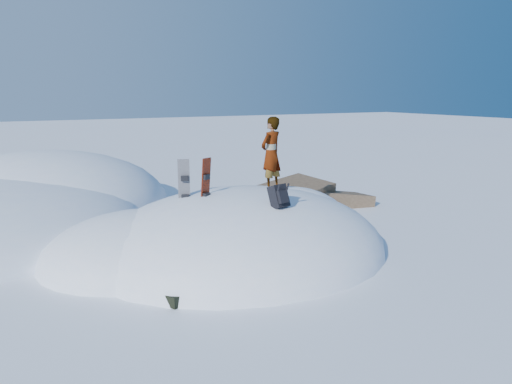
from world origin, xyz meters
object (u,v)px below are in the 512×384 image
snowboard_dark (184,190)px  person (271,153)px  snowboard_red (206,188)px  backpack (279,197)px

snowboard_dark → person: size_ratio=0.79×
person → snowboard_dark: bearing=-20.1°
snowboard_red → person: 2.09m
snowboard_dark → person: person is taller
snowboard_red → snowboard_dark: 0.51m
snowboard_red → person: (1.94, 0.48, 0.60)m
backpack → person: bearing=51.6°
backpack → snowboard_red: bearing=116.2°
snowboard_dark → backpack: size_ratio=2.45×
snowboard_dark → backpack: 2.23m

